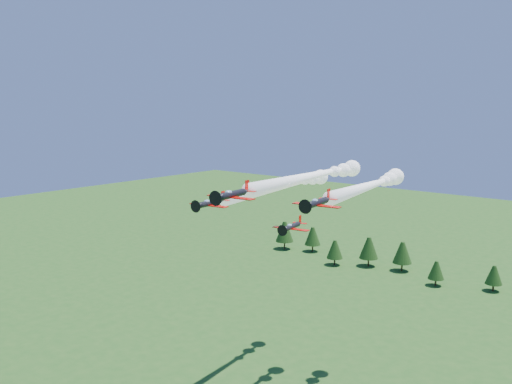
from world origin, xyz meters
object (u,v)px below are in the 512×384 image
Objects in this scene: plane_left at (287,185)px; plane_lead at (315,175)px; plane_right at (373,185)px; plane_slot at (292,227)px.

plane_lead is at bearing -38.13° from plane_left.
plane_right is 5.71× the size of plane_slot.
plane_lead is 1.01× the size of plane_left.
plane_lead is at bearing -143.75° from plane_right.
plane_left is at bearing 174.01° from plane_right.
plane_lead reaches higher than plane_slot.
plane_lead is 6.63× the size of plane_slot.
plane_left is 6.55× the size of plane_slot.
plane_left is (-12.63, 7.79, -3.91)m from plane_lead.
plane_lead is 15.35m from plane_left.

